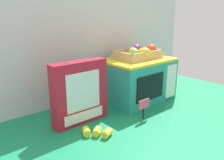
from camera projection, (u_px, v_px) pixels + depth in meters
The scene contains 7 objects.
ground_plane at pixel (115, 108), 1.27m from camera, with size 1.70×1.70×0.00m, color #147A4C.
display_back_panel at pixel (88, 34), 1.33m from camera, with size 1.61×0.03×0.76m, color silver.
toy_microwave at pixel (137, 79), 1.37m from camera, with size 0.40×0.28×0.24m.
food_groups_crate at pixel (138, 54), 1.34m from camera, with size 0.26×0.20×0.08m.
cookie_set_box at pixel (80, 93), 1.07m from camera, with size 0.27×0.06×0.29m.
price_sign at pixel (144, 106), 1.12m from camera, with size 0.07×0.01×0.10m.
loose_toy_banana at pixel (97, 132), 0.98m from camera, with size 0.11×0.12×0.03m.
Camera 1 is at (-0.78, -0.88, 0.50)m, focal length 37.66 mm.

